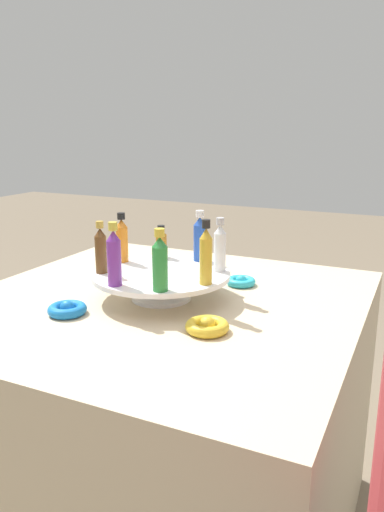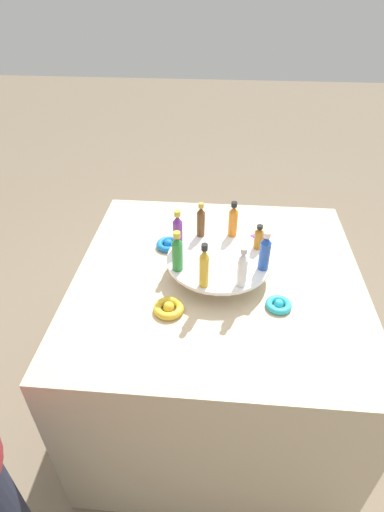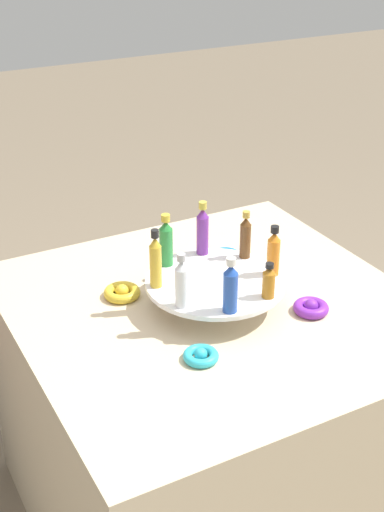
% 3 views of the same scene
% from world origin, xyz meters
% --- Properties ---
extents(party_table, '(0.99, 0.99, 0.74)m').
position_xyz_m(party_table, '(0.00, 0.00, 0.37)').
color(party_table, beige).
rests_on(party_table, ground_plane).
extents(display_stand, '(0.35, 0.35, 0.07)m').
position_xyz_m(display_stand, '(0.00, 0.00, 0.79)').
color(display_stand, white).
rests_on(display_stand, party_table).
extents(bottle_amber, '(0.03, 0.03, 0.09)m').
position_xyz_m(bottle_amber, '(0.13, 0.07, 0.85)').
color(bottle_amber, '#AD6B19').
rests_on(bottle_amber, display_stand).
extents(bottle_orange, '(0.03, 0.03, 0.13)m').
position_xyz_m(bottle_orange, '(0.04, 0.14, 0.87)').
color(bottle_orange, orange).
rests_on(bottle_orange, display_stand).
extents(bottle_brown, '(0.03, 0.03, 0.13)m').
position_xyz_m(bottle_brown, '(-0.07, 0.13, 0.87)').
color(bottle_brown, brown).
rests_on(bottle_brown, display_stand).
extents(bottle_purple, '(0.03, 0.03, 0.15)m').
position_xyz_m(bottle_purple, '(-0.14, 0.04, 0.88)').
color(bottle_purple, '#702D93').
rests_on(bottle_purple, display_stand).
extents(bottle_green, '(0.04, 0.04, 0.14)m').
position_xyz_m(bottle_green, '(-0.13, -0.07, 0.87)').
color(bottle_green, '#288438').
rests_on(bottle_green, display_stand).
extents(bottle_gold, '(0.03, 0.03, 0.15)m').
position_xyz_m(bottle_gold, '(-0.04, -0.14, 0.88)').
color(bottle_gold, gold).
rests_on(bottle_gold, display_stand).
extents(bottle_clear, '(0.03, 0.03, 0.14)m').
position_xyz_m(bottle_clear, '(0.07, -0.13, 0.87)').
color(bottle_clear, silver).
rests_on(bottle_clear, display_stand).
extents(bottle_blue, '(0.03, 0.03, 0.14)m').
position_xyz_m(bottle_blue, '(0.14, -0.04, 0.87)').
color(bottle_blue, '#234CAD').
rests_on(bottle_blue, display_stand).
extents(ribbon_bow_teal, '(0.08, 0.08, 0.03)m').
position_xyz_m(ribbon_bow_teal, '(0.19, -0.15, 0.75)').
color(ribbon_bow_teal, '#2DB7CC').
rests_on(ribbon_bow_teal, party_table).
extents(ribbon_bow_purple, '(0.09, 0.09, 0.04)m').
position_xyz_m(ribbon_bow_purple, '(0.15, 0.19, 0.75)').
color(ribbon_bow_purple, purple).
rests_on(ribbon_bow_purple, party_table).
extents(ribbon_bow_blue, '(0.09, 0.09, 0.03)m').
position_xyz_m(ribbon_bow_blue, '(-0.19, 0.15, 0.75)').
color(ribbon_bow_blue, blue).
rests_on(ribbon_bow_blue, party_table).
extents(ribbon_bow_gold, '(0.10, 0.10, 0.03)m').
position_xyz_m(ribbon_bow_gold, '(-0.15, -0.19, 0.75)').
color(ribbon_bow_gold, gold).
rests_on(ribbon_bow_gold, party_table).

